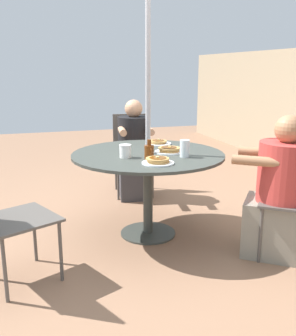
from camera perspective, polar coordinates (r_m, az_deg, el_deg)
The scene contains 13 objects.
ground_plane at distance 3.45m, azimuth 0.00°, elevation -9.49°, with size 12.00×12.00×0.00m, color #8C664C.
patio_table at distance 3.26m, azimuth 0.00°, elevation 0.42°, with size 1.26×1.26×0.71m.
umbrella_pole at distance 3.17m, azimuth 0.00°, elevation 10.71°, with size 0.04×0.04×2.39m, color #ADADB2.
diner_north at distance 3.09m, azimuth 18.47°, elevation -3.71°, with size 0.62×0.64×1.07m.
patio_chair_east at distance 4.47m, azimuth -2.26°, elevation 2.83°, with size 0.51×0.51×0.89m.
diner_east at distance 4.30m, azimuth -2.00°, elevation 2.06°, with size 0.54×0.41×1.07m.
patio_chair_south at distance 2.66m, azimuth -20.19°, elevation -6.05°, with size 0.59×0.59×0.89m.
pancake_plate_a at distance 2.87m, azimuth 1.44°, elevation 1.01°, with size 0.24×0.24×0.06m.
pancake_plate_b at distance 3.26m, azimuth 3.08°, elevation 2.60°, with size 0.24×0.24×0.06m.
pancake_plate_c at distance 3.61m, azimuth 1.47°, elevation 3.71°, with size 0.24×0.24×0.05m.
syrup_bottle at distance 3.02m, azimuth 0.18°, elevation 2.43°, with size 0.10×0.07×0.15m.
coffee_cup at distance 3.07m, azimuth -3.31°, elevation 2.47°, with size 0.09×0.09×0.10m.
drinking_glass_a at distance 3.09m, azimuth 5.35°, elevation 2.83°, with size 0.08×0.08×0.14m, color silver.
Camera 1 is at (3.02, -0.93, 1.39)m, focal length 42.00 mm.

